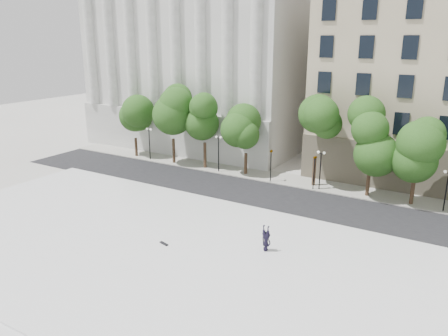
{
  "coord_description": "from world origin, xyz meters",
  "views": [
    {
      "loc": [
        18.75,
        -19.14,
        15.11
      ],
      "look_at": [
        1.31,
        10.0,
        5.0
      ],
      "focal_mm": 35.0,
      "sensor_mm": 36.0,
      "label": 1
    }
  ],
  "objects_px": {
    "skateboard": "(164,244)",
    "traffic_light_west": "(271,150)",
    "traffic_light_east": "(315,156)",
    "person_lying": "(266,247)"
  },
  "relations": [
    {
      "from": "skateboard",
      "to": "traffic_light_west",
      "type": "bearing_deg",
      "value": 104.93
    },
    {
      "from": "skateboard",
      "to": "person_lying",
      "type": "bearing_deg",
      "value": 37.8
    },
    {
      "from": "traffic_light_west",
      "to": "traffic_light_east",
      "type": "distance_m",
      "value": 4.87
    },
    {
      "from": "traffic_light_west",
      "to": "traffic_light_east",
      "type": "height_order",
      "value": "traffic_light_east"
    },
    {
      "from": "traffic_light_west",
      "to": "skateboard",
      "type": "height_order",
      "value": "traffic_light_west"
    },
    {
      "from": "person_lying",
      "to": "skateboard",
      "type": "height_order",
      "value": "person_lying"
    },
    {
      "from": "traffic_light_east",
      "to": "traffic_light_west",
      "type": "bearing_deg",
      "value": -180.0
    },
    {
      "from": "traffic_light_west",
      "to": "skateboard",
      "type": "bearing_deg",
      "value": -90.13
    },
    {
      "from": "traffic_light_east",
      "to": "person_lying",
      "type": "bearing_deg",
      "value": -82.47
    },
    {
      "from": "person_lying",
      "to": "skateboard",
      "type": "relative_size",
      "value": 2.33
    }
  ]
}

